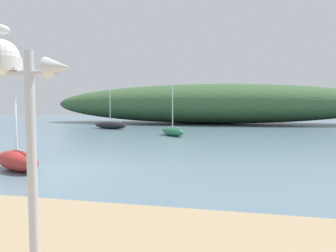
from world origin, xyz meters
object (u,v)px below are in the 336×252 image
object	(u,v)px
mast_structure	(13,82)
sailboat_by_sandbar	(17,160)
sailboat_mid_channel	(173,131)
sailboat_centre_water	(110,125)

from	to	relation	value
mast_structure	sailboat_by_sandbar	size ratio (longest dim) A/B	1.06
mast_structure	sailboat_by_sandbar	world-z (taller)	mast_structure
sailboat_mid_channel	sailboat_by_sandbar	world-z (taller)	sailboat_mid_channel
sailboat_centre_water	sailboat_mid_channel	bearing A→B (deg)	-36.41
mast_structure	sailboat_mid_channel	xyz separation A→B (m)	(-1.64, 19.29, -2.27)
mast_structure	sailboat_by_sandbar	distance (m)	8.00
sailboat_mid_channel	sailboat_centre_water	xyz separation A→B (m)	(-7.59, 5.60, 0.01)
sailboat_by_sandbar	sailboat_mid_channel	bearing A→B (deg)	76.43
mast_structure	sailboat_by_sandbar	bearing A→B (deg)	129.23
sailboat_by_sandbar	sailboat_centre_water	bearing A→B (deg)	102.99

